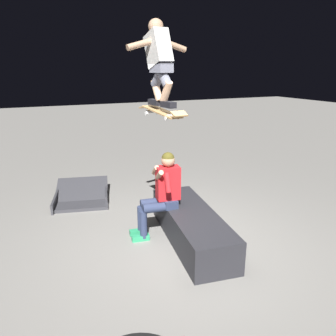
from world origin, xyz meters
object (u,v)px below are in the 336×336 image
object	(u,v)px
person_sitting_on_ledge	(161,191)
skateboard	(162,112)
skater_airborne	(159,59)
ledge_box_main	(191,226)
kicker_ramp	(82,197)

from	to	relation	value
person_sitting_on_ledge	skateboard	world-z (taller)	skateboard
skater_airborne	ledge_box_main	bearing A→B (deg)	-137.98
skater_airborne	kicker_ramp	distance (m)	3.25
ledge_box_main	kicker_ramp	xyz separation A→B (m)	(2.26, 1.18, -0.17)
person_sitting_on_ledge	kicker_ramp	world-z (taller)	person_sitting_on_ledge
ledge_box_main	skateboard	distance (m)	1.71
ledge_box_main	kicker_ramp	size ratio (longest dim) A/B	1.50
skateboard	ledge_box_main	bearing A→B (deg)	-133.79
ledge_box_main	person_sitting_on_ledge	size ratio (longest dim) A/B	1.59
skateboard	skater_airborne	xyz separation A→B (m)	(0.06, 0.01, 0.69)
person_sitting_on_ledge	kicker_ramp	bearing A→B (deg)	23.86
skater_airborne	kicker_ramp	world-z (taller)	skater_airborne
ledge_box_main	skater_airborne	xyz separation A→B (m)	(0.37, 0.33, 2.34)
skater_airborne	kicker_ramp	bearing A→B (deg)	24.14
skateboard	skater_airborne	distance (m)	0.69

